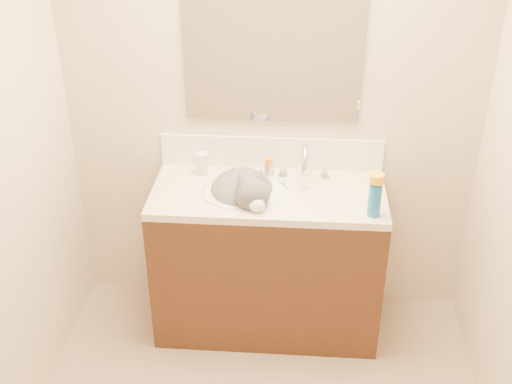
% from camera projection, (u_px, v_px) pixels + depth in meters
% --- Properties ---
extents(room_shell, '(2.24, 2.54, 2.52)m').
position_uv_depth(room_shell, '(253.00, 172.00, 2.13)').
color(room_shell, beige).
rests_on(room_shell, ground).
extents(vanity_cabinet, '(1.20, 0.55, 0.82)m').
position_uv_depth(vanity_cabinet, '(268.00, 262.00, 3.51)').
color(vanity_cabinet, '#402212').
rests_on(vanity_cabinet, ground).
extents(counter_slab, '(1.20, 0.55, 0.04)m').
position_uv_depth(counter_slab, '(268.00, 194.00, 3.29)').
color(counter_slab, beige).
rests_on(counter_slab, vanity_cabinet).
extents(basin, '(0.45, 0.36, 0.14)m').
position_uv_depth(basin, '(245.00, 205.00, 3.30)').
color(basin, silver).
rests_on(basin, vanity_cabinet).
extents(faucet, '(0.28, 0.20, 0.21)m').
position_uv_depth(faucet, '(304.00, 165.00, 3.35)').
color(faucet, silver).
rests_on(faucet, counter_slab).
extents(cat, '(0.48, 0.51, 0.35)m').
position_uv_depth(cat, '(244.00, 194.00, 3.29)').
color(cat, '#524F52').
rests_on(cat, basin).
extents(backsplash, '(1.20, 0.02, 0.18)m').
position_uv_depth(backsplash, '(271.00, 153.00, 3.47)').
color(backsplash, white).
rests_on(backsplash, counter_slab).
extents(mirror, '(0.90, 0.02, 0.80)m').
position_uv_depth(mirror, '(273.00, 46.00, 3.17)').
color(mirror, white).
rests_on(mirror, room_shell).
extents(pill_bottle, '(0.07, 0.07, 0.12)m').
position_uv_depth(pill_bottle, '(202.00, 163.00, 3.42)').
color(pill_bottle, silver).
rests_on(pill_bottle, counter_slab).
extents(pill_label, '(0.06, 0.06, 0.04)m').
position_uv_depth(pill_label, '(202.00, 166.00, 3.43)').
color(pill_label, orange).
rests_on(pill_label, pill_bottle).
extents(silver_jar, '(0.06, 0.06, 0.06)m').
position_uv_depth(silver_jar, '(269.00, 170.00, 3.43)').
color(silver_jar, '#B7B7BC').
rests_on(silver_jar, counter_slab).
extents(amber_bottle, '(0.04, 0.04, 0.10)m').
position_uv_depth(amber_bottle, '(269.00, 166.00, 3.42)').
color(amber_bottle, orange).
rests_on(amber_bottle, counter_slab).
extents(toothbrush, '(0.08, 0.12, 0.01)m').
position_uv_depth(toothbrush, '(284.00, 184.00, 3.34)').
color(toothbrush, silver).
rests_on(toothbrush, counter_slab).
extents(toothbrush_head, '(0.03, 0.03, 0.02)m').
position_uv_depth(toothbrush_head, '(284.00, 183.00, 3.34)').
color(toothbrush_head, '#6DBCE9').
rests_on(toothbrush_head, counter_slab).
extents(spray_can, '(0.08, 0.08, 0.17)m').
position_uv_depth(spray_can, '(375.00, 200.00, 3.04)').
color(spray_can, '#1A69B7').
rests_on(spray_can, counter_slab).
extents(spray_cap, '(0.09, 0.09, 0.04)m').
position_uv_depth(spray_cap, '(377.00, 178.00, 2.98)').
color(spray_cap, yellow).
rests_on(spray_cap, spray_can).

